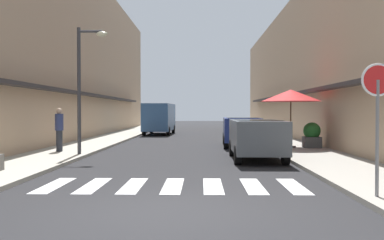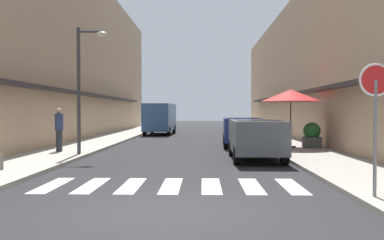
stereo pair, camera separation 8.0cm
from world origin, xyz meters
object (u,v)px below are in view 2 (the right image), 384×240
at_px(street_lamp, 84,76).
at_px(pedestrian_walking_near, 59,128).
at_px(parked_car_mid, 241,128).
at_px(parked_car_near, 256,135).
at_px(cafe_umbrella, 291,96).
at_px(planter_midblock, 312,135).
at_px(round_street_sign, 375,94).
at_px(delivery_van, 160,116).

relative_size(street_lamp, pedestrian_walking_near, 2.73).
xyz_separation_m(parked_car_mid, street_lamp, (-6.56, -5.02, 2.23)).
distance_m(parked_car_near, cafe_umbrella, 4.91).
bearing_deg(street_lamp, cafe_umbrella, 20.49).
bearing_deg(parked_car_near, pedestrian_walking_near, 166.22).
distance_m(parked_car_near, planter_midblock, 5.02).
xyz_separation_m(round_street_sign, pedestrian_walking_near, (-9.29, 9.15, -1.04)).
height_order(parked_car_mid, street_lamp, street_lamp).
bearing_deg(planter_midblock, delivery_van, 121.88).
height_order(street_lamp, planter_midblock, street_lamp).
height_order(planter_midblock, pedestrian_walking_near, pedestrian_walking_near).
bearing_deg(round_street_sign, street_lamp, 134.43).
height_order(parked_car_near, street_lamp, street_lamp).
bearing_deg(planter_midblock, parked_car_mid, 147.41).
height_order(cafe_umbrella, planter_midblock, cafe_umbrella).
xyz_separation_m(street_lamp, planter_midblock, (9.60, 3.08, -2.45)).
height_order(parked_car_mid, round_street_sign, round_street_sign).
bearing_deg(street_lamp, parked_car_mid, 37.42).
bearing_deg(parked_car_near, delivery_van, 106.86).
relative_size(parked_car_mid, street_lamp, 0.88).
height_order(parked_car_near, pedestrian_walking_near, pedestrian_walking_near).
relative_size(parked_car_near, pedestrian_walking_near, 2.37).
bearing_deg(pedestrian_walking_near, planter_midblock, 89.93).
bearing_deg(round_street_sign, parked_car_near, 101.00).
distance_m(parked_car_near, pedestrian_walking_near, 8.13).
bearing_deg(parked_car_mid, round_street_sign, -83.91).
relative_size(round_street_sign, cafe_umbrella, 0.94).
distance_m(round_street_sign, pedestrian_walking_near, 13.08).
relative_size(delivery_van, round_street_sign, 2.11).
xyz_separation_m(round_street_sign, street_lamp, (-7.96, 8.12, 1.04)).
relative_size(parked_car_near, cafe_umbrella, 1.54).
bearing_deg(planter_midblock, parked_car_near, -127.28).
bearing_deg(delivery_van, planter_midblock, -58.12).
xyz_separation_m(parked_car_near, cafe_umbrella, (2.10, 4.15, 1.58)).
distance_m(delivery_van, cafe_umbrella, 15.10).
bearing_deg(parked_car_mid, delivery_van, 114.75).
height_order(parked_car_mid, planter_midblock, parked_car_mid).
relative_size(planter_midblock, pedestrian_walking_near, 0.65).
bearing_deg(parked_car_mid, street_lamp, -142.58).
relative_size(delivery_van, street_lamp, 1.12).
height_order(parked_car_near, parked_car_mid, same).
bearing_deg(pedestrian_walking_near, delivery_van, 159.50).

